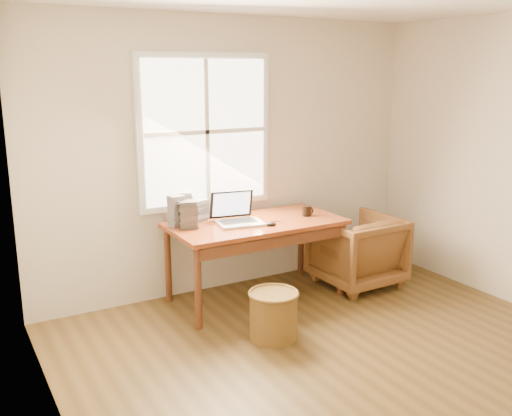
{
  "coord_description": "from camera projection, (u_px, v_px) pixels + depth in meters",
  "views": [
    {
      "loc": [
        -2.5,
        -2.59,
        2.09
      ],
      "look_at": [
        -0.09,
        1.65,
        0.92
      ],
      "focal_mm": 40.0,
      "sensor_mm": 36.0,
      "label": 1
    }
  ],
  "objects": [
    {
      "name": "cd_stack_c",
      "position": [
        177.0,
        211.0,
        5.03
      ],
      "size": [
        0.15,
        0.14,
        0.28
      ],
      "primitive_type": "cube",
      "rotation": [
        0.0,
        0.0,
        0.21
      ],
      "color": "#A1A0AD",
      "rests_on": "desk"
    },
    {
      "name": "room_shell",
      "position": [
        378.0,
        194.0,
        3.7
      ],
      "size": [
        4.04,
        4.54,
        2.64
      ],
      "color": "brown",
      "rests_on": "ground"
    },
    {
      "name": "cd_stack_a",
      "position": [
        185.0,
        206.0,
        5.23
      ],
      "size": [
        0.17,
        0.16,
        0.27
      ],
      "primitive_type": "cube",
      "rotation": [
        0.0,
        0.0,
        -0.32
      ],
      "color": "silver",
      "rests_on": "desk"
    },
    {
      "name": "cd_stack_b",
      "position": [
        188.0,
        214.0,
        5.0
      ],
      "size": [
        0.19,
        0.18,
        0.24
      ],
      "primitive_type": "cube",
      "rotation": [
        0.0,
        0.0,
        -0.31
      ],
      "color": "#232327",
      "rests_on": "desk"
    },
    {
      "name": "mouse",
      "position": [
        271.0,
        224.0,
        5.07
      ],
      "size": [
        0.11,
        0.09,
        0.03
      ],
      "primitive_type": "ellipsoid",
      "rotation": [
        0.0,
        0.0,
        -0.41
      ],
      "color": "black",
      "rests_on": "desk"
    },
    {
      "name": "armchair",
      "position": [
        357.0,
        250.0,
        5.68
      ],
      "size": [
        0.76,
        0.78,
        0.71
      ],
      "primitive_type": "imported",
      "rotation": [
        0.0,
        0.0,
        3.15
      ],
      "color": "brown",
      "rests_on": "room_shell"
    },
    {
      "name": "wicker_stool",
      "position": [
        273.0,
        316.0,
        4.55
      ],
      "size": [
        0.49,
        0.49,
        0.38
      ],
      "primitive_type": "cylinder",
      "rotation": [
        0.0,
        0.0,
        -0.36
      ],
      "color": "brown",
      "rests_on": "room_shell"
    },
    {
      "name": "desk",
      "position": [
        256.0,
        223.0,
        5.23
      ],
      "size": [
        1.6,
        0.8,
        0.04
      ],
      "primitive_type": "cube",
      "color": "brown",
      "rests_on": "room_shell"
    },
    {
      "name": "coffee_mug",
      "position": [
        307.0,
        211.0,
        5.42
      ],
      "size": [
        0.1,
        0.1,
        0.1
      ],
      "primitive_type": "cylinder",
      "rotation": [
        0.0,
        0.0,
        0.23
      ],
      "color": "black",
      "rests_on": "desk"
    },
    {
      "name": "laptop",
      "position": [
        240.0,
        208.0,
        5.08
      ],
      "size": [
        0.49,
        0.5,
        0.31
      ],
      "primitive_type": null,
      "rotation": [
        0.0,
        0.0,
        -0.17
      ],
      "color": "#A7AAAE",
      "rests_on": "desk"
    },
    {
      "name": "cd_stack_d",
      "position": [
        198.0,
        210.0,
        5.23
      ],
      "size": [
        0.19,
        0.18,
        0.2
      ],
      "primitive_type": "cube",
      "rotation": [
        0.0,
        0.0,
        0.31
      ],
      "color": "#A9AFB5",
      "rests_on": "desk"
    }
  ]
}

